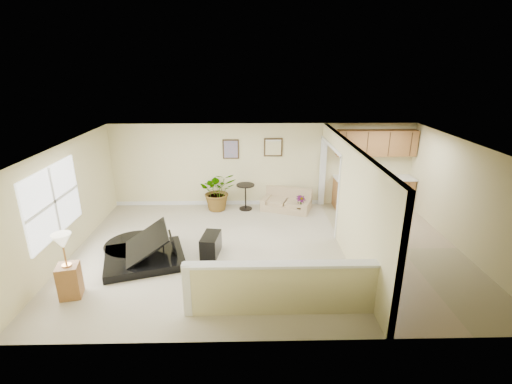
{
  "coord_description": "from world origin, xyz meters",
  "views": [
    {
      "loc": [
        -0.44,
        -7.74,
        4.17
      ],
      "look_at": [
        -0.27,
        0.4,
        1.31
      ],
      "focal_mm": 26.0,
      "sensor_mm": 36.0,
      "label": 1
    }
  ],
  "objects_px": {
    "piano_bench": "(211,245)",
    "loveseat": "(286,199)",
    "piano": "(142,231)",
    "palm_plant": "(218,191)",
    "small_plant": "(300,206)",
    "lamp_stand": "(68,270)",
    "accent_table": "(246,193)"
  },
  "relations": [
    {
      "from": "piano_bench",
      "to": "loveseat",
      "type": "relative_size",
      "value": 0.43
    },
    {
      "from": "piano",
      "to": "palm_plant",
      "type": "distance_m",
      "value": 3.24
    },
    {
      "from": "small_plant",
      "to": "lamp_stand",
      "type": "bearing_deg",
      "value": -141.18
    },
    {
      "from": "accent_table",
      "to": "palm_plant",
      "type": "bearing_deg",
      "value": 179.45
    },
    {
      "from": "piano",
      "to": "lamp_stand",
      "type": "height_order",
      "value": "piano"
    },
    {
      "from": "loveseat",
      "to": "accent_table",
      "type": "bearing_deg",
      "value": -159.9
    },
    {
      "from": "piano_bench",
      "to": "lamp_stand",
      "type": "relative_size",
      "value": 0.55
    },
    {
      "from": "piano",
      "to": "accent_table",
      "type": "bearing_deg",
      "value": 35.01
    },
    {
      "from": "piano",
      "to": "piano_bench",
      "type": "relative_size",
      "value": 3.18
    },
    {
      "from": "accent_table",
      "to": "lamp_stand",
      "type": "distance_m",
      "value": 5.4
    },
    {
      "from": "small_plant",
      "to": "lamp_stand",
      "type": "relative_size",
      "value": 0.43
    },
    {
      "from": "piano",
      "to": "loveseat",
      "type": "distance_m",
      "value": 4.52
    },
    {
      "from": "piano",
      "to": "palm_plant",
      "type": "relative_size",
      "value": 1.87
    },
    {
      "from": "piano_bench",
      "to": "palm_plant",
      "type": "distance_m",
      "value": 2.77
    },
    {
      "from": "piano",
      "to": "lamp_stand",
      "type": "distance_m",
      "value": 1.73
    },
    {
      "from": "loveseat",
      "to": "small_plant",
      "type": "xyz_separation_m",
      "value": [
        0.37,
        -0.4,
        -0.07
      ]
    },
    {
      "from": "palm_plant",
      "to": "small_plant",
      "type": "xyz_separation_m",
      "value": [
        2.39,
        -0.42,
        -0.34
      ]
    },
    {
      "from": "piano",
      "to": "loveseat",
      "type": "bearing_deg",
      "value": 22.69
    },
    {
      "from": "accent_table",
      "to": "small_plant",
      "type": "xyz_separation_m",
      "value": [
        1.58,
        -0.41,
        -0.26
      ]
    },
    {
      "from": "piano",
      "to": "small_plant",
      "type": "bearing_deg",
      "value": 15.9
    },
    {
      "from": "palm_plant",
      "to": "small_plant",
      "type": "bearing_deg",
      "value": -9.87
    },
    {
      "from": "piano_bench",
      "to": "loveseat",
      "type": "distance_m",
      "value": 3.38
    },
    {
      "from": "piano",
      "to": "piano_bench",
      "type": "bearing_deg",
      "value": -11.33
    },
    {
      "from": "piano",
      "to": "accent_table",
      "type": "relative_size",
      "value": 2.92
    },
    {
      "from": "small_plant",
      "to": "lamp_stand",
      "type": "xyz_separation_m",
      "value": [
        -4.84,
        -3.89,
        0.31
      ]
    },
    {
      "from": "accent_table",
      "to": "palm_plant",
      "type": "distance_m",
      "value": 0.82
    },
    {
      "from": "piano",
      "to": "loveseat",
      "type": "xyz_separation_m",
      "value": [
        3.47,
        2.88,
        -0.35
      ]
    },
    {
      "from": "piano_bench",
      "to": "small_plant",
      "type": "bearing_deg",
      "value": 44.68
    },
    {
      "from": "accent_table",
      "to": "small_plant",
      "type": "distance_m",
      "value": 1.65
    },
    {
      "from": "accent_table",
      "to": "small_plant",
      "type": "height_order",
      "value": "accent_table"
    },
    {
      "from": "loveseat",
      "to": "accent_table",
      "type": "height_order",
      "value": "loveseat"
    },
    {
      "from": "palm_plant",
      "to": "lamp_stand",
      "type": "height_order",
      "value": "lamp_stand"
    }
  ]
}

